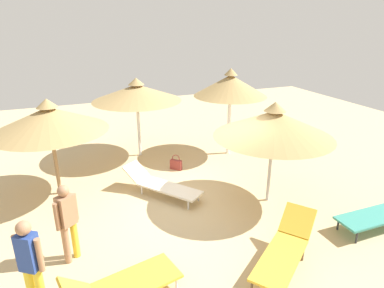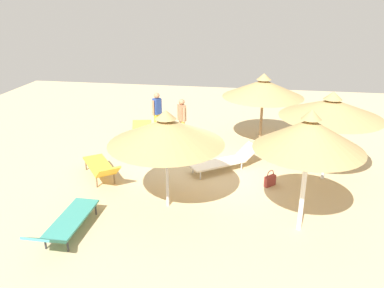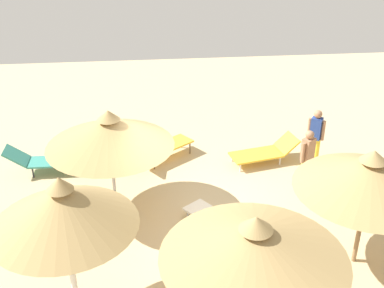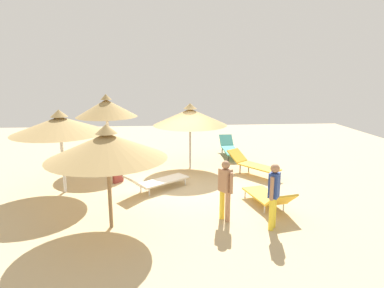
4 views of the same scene
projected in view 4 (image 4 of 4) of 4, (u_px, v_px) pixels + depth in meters
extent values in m
cube|color=tan|center=(178.00, 183.00, 11.40)|extent=(24.00, 24.00, 0.10)
cylinder|color=white|center=(63.00, 158.00, 10.22)|extent=(0.09, 0.09, 2.19)
cone|color=tan|center=(60.00, 125.00, 9.99)|extent=(2.85, 2.85, 0.52)
cone|color=tan|center=(59.00, 113.00, 9.91)|extent=(0.51, 0.51, 0.22)
cylinder|color=olive|center=(109.00, 187.00, 7.86)|extent=(0.09, 0.09, 2.05)
cone|color=tan|center=(107.00, 146.00, 7.64)|extent=(2.82, 2.82, 0.61)
cone|color=tan|center=(106.00, 129.00, 7.55)|extent=(0.51, 0.51, 0.22)
cylinder|color=#B2B2B7|center=(190.00, 142.00, 12.81)|extent=(0.08, 0.08, 2.12)
cone|color=tan|center=(190.00, 117.00, 12.59)|extent=(2.84, 2.84, 0.63)
cone|color=tan|center=(190.00, 106.00, 12.50)|extent=(0.51, 0.51, 0.22)
cylinder|color=white|center=(108.00, 138.00, 13.06)|extent=(0.11, 0.11, 2.31)
cone|color=tan|center=(106.00, 108.00, 12.80)|extent=(2.38, 2.38, 0.68)
cone|color=tan|center=(106.00, 97.00, 12.71)|extent=(0.43, 0.43, 0.22)
cube|color=gold|center=(259.00, 167.00, 11.84)|extent=(1.41, 1.61, 0.05)
cylinder|color=brown|center=(278.00, 175.00, 11.57)|extent=(0.04, 0.04, 0.35)
cylinder|color=brown|center=(269.00, 178.00, 11.24)|extent=(0.04, 0.04, 0.35)
cylinder|color=brown|center=(249.00, 167.00, 12.52)|extent=(0.04, 0.04, 0.35)
cylinder|color=brown|center=(240.00, 169.00, 12.20)|extent=(0.04, 0.04, 0.35)
cube|color=gold|center=(237.00, 156.00, 12.55)|extent=(0.81, 0.79, 0.43)
cube|color=gold|center=(264.00, 195.00, 9.45)|extent=(0.98, 1.52, 0.05)
cylinder|color=silver|center=(245.00, 194.00, 9.95)|extent=(0.04, 0.04, 0.23)
cylinder|color=silver|center=(262.00, 192.00, 10.11)|extent=(0.04, 0.04, 0.23)
cylinder|color=silver|center=(265.00, 209.00, 8.84)|extent=(0.04, 0.04, 0.23)
cylinder|color=silver|center=(284.00, 206.00, 9.01)|extent=(0.04, 0.04, 0.23)
cube|color=gold|center=(282.00, 200.00, 8.54)|extent=(0.78, 0.62, 0.41)
cube|color=silver|center=(164.00, 181.00, 10.68)|extent=(1.72, 1.48, 0.05)
cylinder|color=silver|center=(176.00, 178.00, 11.35)|extent=(0.04, 0.04, 0.24)
cylinder|color=silver|center=(185.00, 182.00, 11.00)|extent=(0.04, 0.04, 0.24)
cylinder|color=silver|center=(141.00, 188.00, 10.42)|extent=(0.04, 0.04, 0.24)
cylinder|color=silver|center=(149.00, 192.00, 10.07)|extent=(0.04, 0.04, 0.24)
cube|color=silver|center=(134.00, 182.00, 9.93)|extent=(0.74, 0.75, 0.39)
cube|color=teal|center=(231.00, 150.00, 14.54)|extent=(0.62, 1.79, 0.05)
cylinder|color=#2D2D33|center=(240.00, 158.00, 13.87)|extent=(0.04, 0.04, 0.29)
cylinder|color=#2D2D33|center=(228.00, 159.00, 13.83)|extent=(0.04, 0.04, 0.29)
cylinder|color=#2D2D33|center=(233.00, 150.00, 15.33)|extent=(0.04, 0.04, 0.29)
cylinder|color=#2D2D33|center=(222.00, 150.00, 15.29)|extent=(0.04, 0.04, 0.29)
cube|color=teal|center=(226.00, 140.00, 15.64)|extent=(0.61, 0.59, 0.44)
cylinder|color=yellow|center=(222.00, 204.00, 8.46)|extent=(0.13, 0.13, 0.78)
cylinder|color=#A57554|center=(228.00, 207.00, 8.31)|extent=(0.13, 0.13, 0.78)
cube|color=#A57554|center=(225.00, 180.00, 8.23)|extent=(0.35, 0.37, 0.59)
sphere|color=#A57554|center=(226.00, 165.00, 8.15)|extent=(0.21, 0.21, 0.21)
cylinder|color=#A57554|center=(220.00, 179.00, 8.39)|extent=(0.09, 0.09, 0.54)
cylinder|color=#A57554|center=(231.00, 183.00, 8.09)|extent=(0.09, 0.09, 0.54)
cylinder|color=yellow|center=(272.00, 214.00, 7.84)|extent=(0.13, 0.13, 0.81)
cylinder|color=yellow|center=(274.00, 212.00, 7.99)|extent=(0.13, 0.13, 0.81)
cube|color=navy|center=(274.00, 185.00, 7.76)|extent=(0.34, 0.35, 0.61)
sphere|color=#A57554|center=(275.00, 168.00, 7.67)|extent=(0.22, 0.22, 0.22)
cylinder|color=#A57554|center=(272.00, 189.00, 7.61)|extent=(0.09, 0.09, 0.56)
cylinder|color=#A57554|center=(276.00, 184.00, 7.93)|extent=(0.09, 0.09, 0.56)
cube|color=maroon|center=(118.00, 178.00, 11.28)|extent=(0.34, 0.34, 0.31)
torus|color=maroon|center=(118.00, 172.00, 11.24)|extent=(0.20, 0.20, 0.26)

